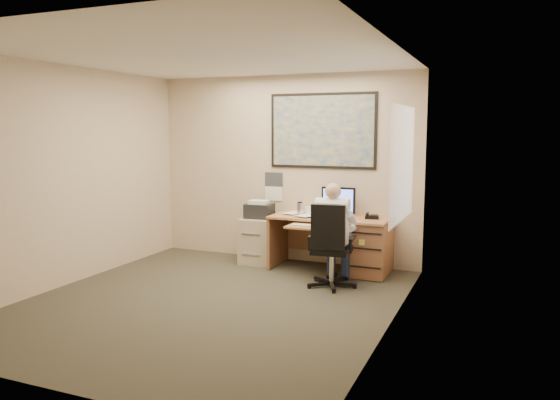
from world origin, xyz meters
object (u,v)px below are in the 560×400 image
at_px(filing_cabinet, 260,236).
at_px(person, 333,235).
at_px(desk, 354,240).
at_px(office_chair, 330,263).

distance_m(filing_cabinet, person, 1.55).
distance_m(desk, filing_cabinet, 1.41).
bearing_deg(office_chair, person, 82.08).
xyz_separation_m(desk, filing_cabinet, (-1.41, 0.01, -0.05)).
bearing_deg(person, office_chair, -96.61).
height_order(office_chair, person, person).
distance_m(desk, office_chair, 0.83).
xyz_separation_m(filing_cabinet, person, (1.33, -0.75, 0.25)).
bearing_deg(desk, filing_cabinet, 179.43).
bearing_deg(filing_cabinet, person, -33.76).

